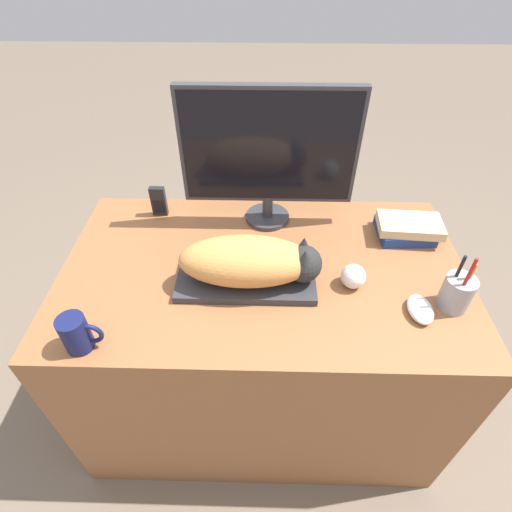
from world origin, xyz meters
TOP-DOWN VIEW (x-y plane):
  - ground_plane at (0.00, 0.00)m, footprint 12.00×12.00m
  - desk at (0.00, 0.37)m, footprint 1.26×0.74m
  - keyboard at (-0.05, 0.30)m, footprint 0.41×0.17m
  - cat at (-0.03, 0.30)m, footprint 0.41×0.17m
  - monitor at (0.01, 0.62)m, footprint 0.57×0.16m
  - computer_mouse at (0.44, 0.19)m, footprint 0.07×0.11m
  - coffee_mug at (-0.46, 0.06)m, footprint 0.11×0.07m
  - pen_cup at (0.54, 0.22)m, footprint 0.08×0.08m
  - baseball at (0.27, 0.30)m, footprint 0.07×0.07m
  - phone at (-0.38, 0.64)m, footprint 0.05×0.02m
  - book_stack at (0.48, 0.54)m, footprint 0.22×0.16m

SIDE VIEW (x-z plane):
  - ground_plane at x=0.00m, z-range 0.00..0.00m
  - desk at x=0.00m, z-range 0.00..0.77m
  - keyboard at x=-0.05m, z-range 0.77..0.80m
  - computer_mouse at x=0.44m, z-range 0.77..0.80m
  - book_stack at x=0.48m, z-range 0.77..0.84m
  - baseball at x=0.27m, z-range 0.77..0.85m
  - coffee_mug at x=-0.46m, z-range 0.77..0.88m
  - pen_cup at x=0.54m, z-range 0.73..0.93m
  - phone at x=-0.38m, z-range 0.77..0.88m
  - cat at x=-0.03m, z-range 0.80..0.93m
  - monitor at x=0.01m, z-range 0.80..1.27m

